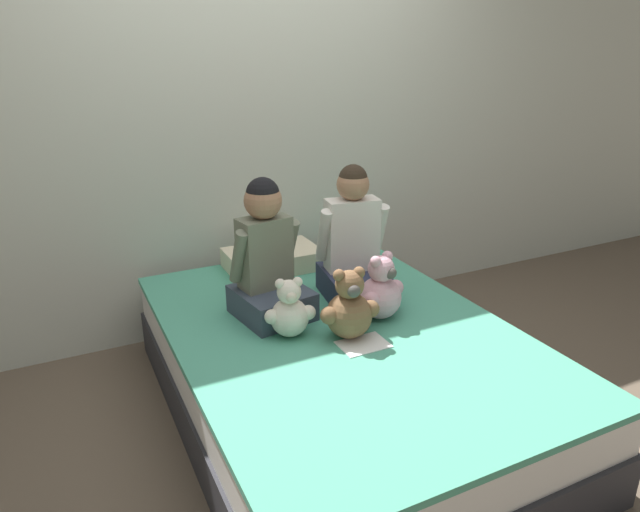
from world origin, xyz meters
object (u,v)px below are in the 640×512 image
at_px(teddy_bear_between_children, 349,309).
at_px(pillow_at_headboard, 273,259).
at_px(child_on_left, 267,260).
at_px(sign_card, 363,344).
at_px(teddy_bear_held_by_right_child, 381,291).
at_px(teddy_bear_held_by_left_child, 290,312).
at_px(bed, 340,372).
at_px(child_on_right, 353,248).

xyz_separation_m(teddy_bear_between_children, pillow_at_headboard, (0.00, 0.90, -0.08)).
relative_size(child_on_left, sign_card, 3.12).
bearing_deg(sign_card, child_on_left, 118.58).
bearing_deg(teddy_bear_held_by_right_child, teddy_bear_held_by_left_child, 155.17).
relative_size(bed, child_on_right, 3.04).
relative_size(child_on_right, teddy_bear_held_by_right_child, 2.10).
relative_size(child_on_right, pillow_at_headboard, 1.30).
bearing_deg(child_on_right, bed, -118.27).
height_order(teddy_bear_held_by_left_child, pillow_at_headboard, teddy_bear_held_by_left_child).
relative_size(bed, pillow_at_headboard, 3.95).
distance_m(bed, teddy_bear_held_by_right_child, 0.42).
bearing_deg(teddy_bear_held_by_right_child, child_on_left, 127.93).
distance_m(child_on_right, teddy_bear_between_children, 0.45).
bearing_deg(teddy_bear_held_by_left_child, child_on_right, 39.35).
xyz_separation_m(teddy_bear_held_by_left_child, sign_card, (0.25, -0.22, -0.11)).
height_order(child_on_right, teddy_bear_held_by_right_child, child_on_right).
xyz_separation_m(bed, pillow_at_headboard, (0.00, 0.82, 0.28)).
bearing_deg(child_on_left, sign_card, -70.31).
relative_size(child_on_left, pillow_at_headboard, 1.27).
bearing_deg(teddy_bear_held_by_left_child, teddy_bear_between_children, -18.32).
height_order(bed, teddy_bear_between_children, teddy_bear_between_children).
distance_m(teddy_bear_held_by_right_child, sign_card, 0.31).
bearing_deg(teddy_bear_held_by_left_child, sign_card, -30.55).
xyz_separation_m(teddy_bear_held_by_right_child, pillow_at_headboard, (-0.22, 0.80, -0.08)).
bearing_deg(sign_card, teddy_bear_between_children, 103.85).
xyz_separation_m(bed, teddy_bear_held_by_left_child, (-0.23, 0.05, 0.34)).
distance_m(child_on_left, teddy_bear_held_by_left_child, 0.29).
distance_m(child_on_left, child_on_right, 0.46).
xyz_separation_m(child_on_right, teddy_bear_held_by_right_child, (-0.00, -0.27, -0.12)).
xyz_separation_m(child_on_left, sign_card, (0.25, -0.46, -0.27)).
xyz_separation_m(child_on_right, teddy_bear_between_children, (-0.23, -0.37, -0.12)).
height_order(bed, child_on_right, child_on_right).
height_order(bed, teddy_bear_held_by_right_child, teddy_bear_held_by_right_child).
height_order(child_on_right, teddy_bear_held_by_left_child, child_on_right).
bearing_deg(sign_card, teddy_bear_held_by_right_child, 43.81).
distance_m(bed, teddy_bear_between_children, 0.37).
bearing_deg(sign_card, child_on_right, 66.00).
relative_size(child_on_right, teddy_bear_held_by_left_child, 2.46).
distance_m(teddy_bear_held_by_left_child, teddy_bear_held_by_right_child, 0.45).
relative_size(teddy_bear_held_by_right_child, teddy_bear_between_children, 0.98).
xyz_separation_m(teddy_bear_held_by_left_child, teddy_bear_held_by_right_child, (0.45, -0.03, 0.02)).
bearing_deg(bed, child_on_right, 52.65).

